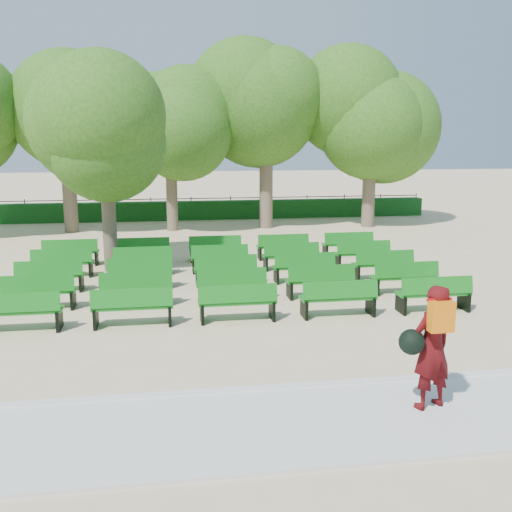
{
  "coord_description": "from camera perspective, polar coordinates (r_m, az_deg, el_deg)",
  "views": [
    {
      "loc": [
        -0.2,
        -14.43,
        3.85
      ],
      "look_at": [
        1.9,
        -1.0,
        1.1
      ],
      "focal_mm": 40.0,
      "sensor_mm": 36.0,
      "label": 1
    }
  ],
  "objects": [
    {
      "name": "tree_among",
      "position": [
        17.36,
        -14.84,
        10.78
      ],
      "size": [
        3.75,
        3.75,
        5.47
      ],
      "color": "brown",
      "rests_on": "ground"
    },
    {
      "name": "hedge",
      "position": [
        28.63,
        -8.45,
        4.5
      ],
      "size": [
        26.0,
        0.7,
        0.9
      ],
      "primitive_type": "cube",
      "color": "#145019",
      "rests_on": "ground"
    },
    {
      "name": "bench_array",
      "position": [
        15.57,
        -3.22,
        -2.56
      ],
      "size": [
        1.69,
        0.53,
        1.06
      ],
      "rotation": [
        0.0,
        0.0,
        0.0
      ],
      "color": "#137018",
      "rests_on": "ground"
    },
    {
      "name": "tree_line",
      "position": [
        24.73,
        -8.33,
        2.36
      ],
      "size": [
        21.8,
        6.8,
        7.04
      ],
      "primitive_type": null,
      "color": "#36671B",
      "rests_on": "ground"
    },
    {
      "name": "paving",
      "position": [
        8.0,
        -6.7,
        -17.17
      ],
      "size": [
        30.0,
        2.2,
        0.06
      ],
      "primitive_type": "cube",
      "color": "silver",
      "rests_on": "ground"
    },
    {
      "name": "ground",
      "position": [
        14.93,
        -7.85,
        -3.61
      ],
      "size": [
        120.0,
        120.0,
        0.0
      ],
      "primitive_type": "plane",
      "color": "#D1B68A"
    },
    {
      "name": "curb",
      "position": [
        9.02,
        -7.0,
        -13.57
      ],
      "size": [
        30.0,
        0.12,
        0.1
      ],
      "primitive_type": "cube",
      "color": "silver",
      "rests_on": "ground"
    },
    {
      "name": "person",
      "position": [
        8.54,
        17.07,
        -8.57
      ],
      "size": [
        0.91,
        0.63,
        1.82
      ],
      "rotation": [
        0.0,
        0.0,
        3.47
      ],
      "color": "#460A0C",
      "rests_on": "ground"
    },
    {
      "name": "fence",
      "position": [
        29.08,
        -8.44,
        3.71
      ],
      "size": [
        26.0,
        0.1,
        1.02
      ],
      "primitive_type": null,
      "color": "black",
      "rests_on": "ground"
    }
  ]
}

